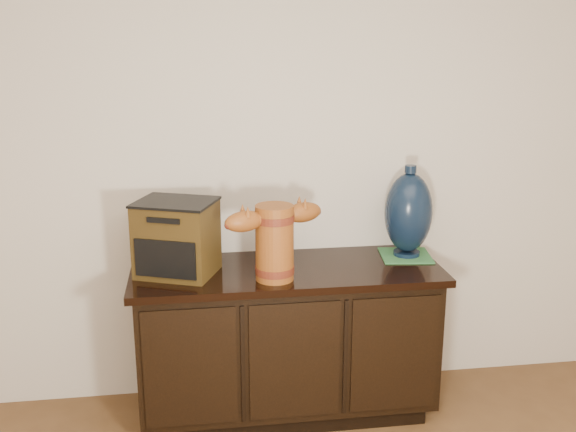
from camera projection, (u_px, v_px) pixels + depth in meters
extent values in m
plane|color=beige|center=(279.00, 144.00, 3.30)|extent=(4.50, 0.00, 4.50)
cube|color=black|center=(287.00, 402.00, 3.37)|extent=(1.29, 0.45, 0.08)
cube|color=black|center=(287.00, 336.00, 3.28)|extent=(1.40, 0.50, 0.64)
cube|color=black|center=(287.00, 271.00, 3.19)|extent=(1.46, 0.56, 0.03)
cube|color=black|center=(190.00, 368.00, 2.97)|extent=(0.41, 0.01, 0.56)
cube|color=black|center=(295.00, 361.00, 3.03)|extent=(0.41, 0.01, 0.56)
cube|color=black|center=(395.00, 354.00, 3.10)|extent=(0.41, 0.01, 0.56)
cylinder|color=#99501B|center=(275.00, 243.00, 2.99)|extent=(0.22, 0.22, 0.34)
cylinder|color=#3D110B|center=(275.00, 269.00, 3.03)|extent=(0.23, 0.23, 0.03)
cylinder|color=#3D110B|center=(274.00, 218.00, 2.96)|extent=(0.23, 0.23, 0.03)
ellipsoid|color=#99501B|center=(244.00, 221.00, 2.89)|extent=(0.20, 0.15, 0.09)
ellipsoid|color=#99501B|center=(303.00, 212.00, 3.03)|extent=(0.20, 0.15, 0.09)
cube|color=#3C2A0F|center=(177.00, 239.00, 3.06)|extent=(0.41, 0.37, 0.33)
cube|color=black|center=(165.00, 259.00, 2.95)|extent=(0.27, 0.11, 0.17)
cube|color=black|center=(175.00, 202.00, 3.02)|extent=(0.42, 0.39, 0.01)
cube|color=#33713C|center=(405.00, 255.00, 3.34)|extent=(0.27, 0.27, 0.01)
cylinder|color=black|center=(406.00, 253.00, 3.34)|extent=(0.13, 0.13, 0.02)
ellipsoid|color=black|center=(408.00, 213.00, 3.29)|extent=(0.26, 0.26, 0.40)
cylinder|color=black|center=(411.00, 169.00, 3.23)|extent=(0.06, 0.06, 0.04)
cylinder|color=maroon|center=(284.00, 243.00, 3.33)|extent=(0.05, 0.05, 0.13)
cylinder|color=silver|center=(284.00, 228.00, 3.31)|extent=(0.05, 0.05, 0.02)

